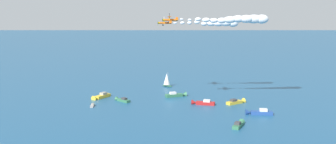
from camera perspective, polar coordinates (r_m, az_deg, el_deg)
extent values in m
plane|color=#1E517A|center=(173.06, 0.11, -4.52)|extent=(2000.00, 2000.00, 0.00)
cube|color=#23478C|center=(155.52, 14.01, -6.03)|extent=(5.33, 9.00, 1.37)
cone|color=#23478C|center=(154.88, 12.08, -6.02)|extent=(3.30, 2.95, 2.74)
cube|color=silver|center=(155.32, 14.26, -5.60)|extent=(3.04, 3.54, 1.03)
cube|color=#9E9993|center=(167.76, -11.39, -4.99)|extent=(4.27, 3.14, 0.66)
cone|color=#9E9993|center=(165.32, -11.51, -5.20)|extent=(1.56, 1.67, 1.32)
cube|color=gray|center=(167.93, -11.38, -4.78)|extent=(1.78, 1.62, 0.50)
cube|color=gold|center=(183.85, -9.89, -3.64)|extent=(9.16, 3.71, 1.43)
cone|color=gold|center=(179.82, -11.01, -3.94)|extent=(2.55, 3.06, 2.86)
cube|color=gray|center=(184.09, -9.76, -3.22)|extent=(3.33, 2.58, 1.07)
cube|color=#33704C|center=(174.04, -6.75, -4.31)|extent=(4.25, 7.26, 1.11)
cone|color=#33704C|center=(177.21, -7.64, -4.10)|extent=(2.65, 2.37, 2.21)
cube|color=#38383D|center=(173.44, -6.65, -4.03)|extent=(2.44, 2.85, 0.83)
cube|color=gold|center=(171.16, 10.03, -4.58)|extent=(8.26, 6.25, 1.29)
cone|color=gold|center=(174.63, 11.17, -4.35)|extent=(3.07, 3.26, 2.58)
cube|color=#38383D|center=(170.49, 9.90, -4.24)|extent=(3.47, 3.19, 0.97)
cube|color=#33704C|center=(136.72, 10.56, -7.99)|extent=(7.28, 2.42, 1.16)
cone|color=#33704C|center=(140.85, 11.03, -7.51)|extent=(1.89, 2.34, 2.32)
cube|color=#38383D|center=(135.93, 10.51, -7.64)|extent=(2.56, 1.89, 0.87)
cube|color=#33704C|center=(183.18, 0.93, -3.56)|extent=(7.99, 7.90, 1.36)
cone|color=#33704C|center=(185.14, 2.43, -3.44)|extent=(3.46, 3.47, 2.72)
cube|color=silver|center=(182.71, 0.74, -3.21)|extent=(3.65, 3.64, 1.02)
cube|color=#B21E1E|center=(167.91, 5.69, -4.74)|extent=(4.14, 8.66, 1.33)
cone|color=#B21E1E|center=(168.70, 3.97, -4.65)|extent=(3.00, 2.58, 2.66)
cube|color=silver|center=(167.56, 5.90, -4.36)|extent=(2.63, 3.25, 1.00)
ellipsoid|color=#33704C|center=(209.05, -0.12, -2.10)|extent=(2.98, 6.68, 0.90)
cylinder|color=#B2B2B7|center=(208.04, -0.01, -0.99)|extent=(0.14, 0.14, 7.42)
cone|color=white|center=(208.57, -0.19, -1.07)|extent=(4.15, 4.15, 6.31)
cylinder|color=orange|center=(159.58, 0.33, 7.90)|extent=(3.86, 6.07, 0.93)
cylinder|color=yellow|center=(159.41, -0.72, 7.90)|extent=(1.20, 1.02, 1.04)
cylinder|color=#4C4C51|center=(159.39, -0.88, 7.90)|extent=(2.11, 1.17, 2.37)
cube|color=orange|center=(159.55, 0.22, 7.81)|extent=(6.95, 4.56, 0.35)
cube|color=orange|center=(159.59, 0.22, 8.39)|extent=(6.95, 4.56, 0.35)
cylinder|color=yellow|center=(157.06, 0.28, 8.12)|extent=(0.18, 0.16, 1.62)
cylinder|color=yellow|center=(158.67, 0.24, 8.11)|extent=(0.18, 0.16, 1.62)
cylinder|color=yellow|center=(160.47, 0.20, 8.09)|extent=(0.18, 0.16, 1.62)
cylinder|color=yellow|center=(162.08, 0.16, 8.08)|extent=(0.18, 0.16, 1.62)
cube|color=orange|center=(159.81, 1.36, 8.10)|extent=(0.64, 1.03, 1.20)
cube|color=orange|center=(159.80, 1.36, 7.90)|extent=(2.63, 1.98, 0.16)
cylinder|color=black|center=(158.61, 0.06, 7.55)|extent=(0.41, 0.59, 0.60)
cylinder|color=black|center=(160.41, 0.02, 7.54)|extent=(0.41, 0.59, 0.60)
cylinder|color=#262628|center=(159.61, 0.22, 8.55)|extent=(0.13, 0.12, 0.90)
cylinder|color=black|center=(159.51, 0.22, 8.55)|extent=(0.20, 0.19, 0.78)
cylinder|color=black|center=(159.71, 0.21, 8.55)|extent=(0.20, 0.19, 0.78)
cube|color=black|center=(159.63, 0.22, 8.78)|extent=(0.41, 0.35, 0.53)
sphere|color=tan|center=(159.64, 0.22, 8.92)|extent=(0.21, 0.21, 0.21)
cylinder|color=black|center=(159.17, 0.23, 8.83)|extent=(0.56, 0.36, 0.11)
cylinder|color=black|center=(160.09, 0.20, 8.82)|extent=(0.56, 0.36, 0.11)
ellipsoid|color=silver|center=(160.35, 2.09, 8.00)|extent=(1.68, 1.83, 0.95)
ellipsoid|color=silver|center=(160.74, 3.32, 7.89)|extent=(2.00, 2.13, 1.17)
ellipsoid|color=silver|center=(160.44, 4.59, 7.97)|extent=(3.00, 3.33, 1.66)
ellipsoid|color=silver|center=(161.23, 5.79, 7.85)|extent=(3.77, 4.26, 2.03)
ellipsoid|color=silver|center=(162.39, 6.97, 7.75)|extent=(3.97, 4.51, 2.12)
ellipsoid|color=silver|center=(163.04, 8.17, 7.74)|extent=(4.45, 4.88, 2.49)
ellipsoid|color=silver|center=(163.30, 9.40, 7.83)|extent=(5.77, 6.64, 3.01)
ellipsoid|color=silver|center=(164.07, 10.59, 7.92)|extent=(5.87, 6.60, 3.18)
ellipsoid|color=silver|center=(164.67, 11.79, 7.89)|extent=(6.57, 7.49, 3.49)
ellipsoid|color=silver|center=(166.22, 12.88, 7.84)|extent=(7.39, 8.45, 3.90)
ellipsoid|color=silver|center=(167.00, 14.05, 7.79)|extent=(6.82, 7.24, 4.01)
cylinder|color=orange|center=(177.50, -0.51, 7.45)|extent=(3.86, 6.07, 0.93)
cylinder|color=yellow|center=(177.36, -1.45, 7.45)|extent=(1.20, 1.02, 1.04)
cylinder|color=#4C4C51|center=(177.35, -1.59, 7.45)|extent=(2.11, 1.17, 2.37)
cube|color=orange|center=(177.48, -0.61, 7.36)|extent=(6.95, 4.56, 0.35)
cube|color=orange|center=(177.50, -0.61, 7.89)|extent=(6.95, 4.56, 0.35)
cylinder|color=yellow|center=(174.97, -0.56, 7.64)|extent=(0.18, 0.16, 1.62)
cylinder|color=yellow|center=(176.59, -0.59, 7.63)|extent=(0.18, 0.16, 1.62)
cylinder|color=yellow|center=(178.39, -0.62, 7.62)|extent=(0.18, 0.16, 1.62)
cylinder|color=yellow|center=(180.00, -0.65, 7.61)|extent=(0.18, 0.16, 1.62)
cube|color=orange|center=(177.68, 0.42, 7.63)|extent=(0.64, 1.03, 1.20)
cube|color=orange|center=(177.67, 0.42, 7.45)|extent=(2.63, 1.98, 0.16)
cylinder|color=black|center=(176.55, -0.75, 7.13)|extent=(0.41, 0.59, 0.60)
cylinder|color=black|center=(178.34, -0.78, 7.12)|extent=(0.41, 0.59, 0.60)
cylinder|color=#262628|center=(177.51, -0.61, 8.03)|extent=(0.13, 0.12, 0.90)
cylinder|color=white|center=(177.41, -0.61, 8.03)|extent=(0.20, 0.19, 0.78)
cylinder|color=white|center=(177.61, -0.61, 8.03)|extent=(0.20, 0.19, 0.78)
cube|color=white|center=(177.53, -0.61, 8.24)|extent=(0.41, 0.35, 0.53)
sphere|color=brown|center=(177.54, -0.61, 8.36)|extent=(0.21, 0.21, 0.21)
cylinder|color=white|center=(177.26, -0.60, 8.39)|extent=(0.38, 0.26, 0.54)
cylinder|color=white|center=(177.82, -0.61, 8.38)|extent=(0.35, 0.25, 0.55)
ellipsoid|color=silver|center=(177.87, 1.09, 7.43)|extent=(1.78, 2.06, 0.92)
ellipsoid|color=silver|center=(177.85, 2.21, 7.45)|extent=(2.50, 2.71, 1.42)
ellipsoid|color=silver|center=(178.86, 3.30, 7.44)|extent=(2.62, 2.79, 1.53)
ellipsoid|color=silver|center=(178.59, 4.43, 7.55)|extent=(3.28, 3.50, 1.92)
ellipsoid|color=silver|center=(179.26, 5.52, 7.31)|extent=(3.65, 3.88, 2.14)
ellipsoid|color=silver|center=(180.54, 6.57, 7.34)|extent=(4.86, 5.42, 2.66)
ellipsoid|color=silver|center=(180.34, 7.71, 7.32)|extent=(5.43, 6.20, 2.86)
ellipsoid|color=silver|center=(180.90, 8.80, 7.39)|extent=(6.19, 6.99, 3.32)
ellipsoid|color=silver|center=(182.04, 9.84, 7.28)|extent=(5.90, 6.26, 3.46)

